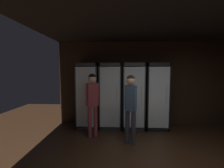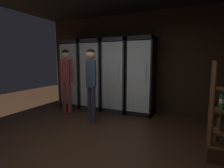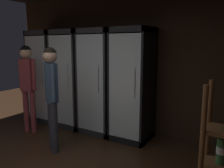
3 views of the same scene
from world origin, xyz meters
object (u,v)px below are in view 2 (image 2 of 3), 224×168
Objects in this scene: cooler_right at (142,77)px; shopper_near at (66,73)px; cooler_far_left at (76,74)px; cooler_left at (96,75)px; wine_crate_floor at (220,154)px; shopper_far at (91,77)px; cooler_center at (117,76)px.

shopper_near is (-1.90, -0.84, 0.10)m from cooler_right.
cooler_left is (0.72, -0.00, 0.00)m from cooler_far_left.
cooler_right reaches higher than wine_crate_floor.
cooler_left is at bearing 115.20° from shopper_far.
wine_crate_floor is at bearing -48.30° from cooler_right.
wine_crate_floor is at bearing -25.89° from cooler_far_left.
wine_crate_floor is (3.11, -1.86, -0.90)m from cooler_left.
shopper_near is 1.02× the size of shopper_far.
cooler_far_left and cooler_right have the same top height.
cooler_center is at bearing 142.01° from wine_crate_floor.
cooler_center is (0.73, 0.00, -0.00)m from cooler_left.
wine_crate_floor is (2.55, -0.67, -0.96)m from shopper_far.
cooler_center is (1.45, 0.00, 0.00)m from cooler_far_left.
cooler_center reaches higher than shopper_near.
cooler_far_left reaches higher than shopper_far.
cooler_center is at bearing 35.52° from shopper_near.
cooler_right is at bearing -0.01° from cooler_far_left.
cooler_far_left reaches higher than shopper_near.
cooler_right is at bearing -0.01° from cooler_left.
cooler_right is (1.45, -0.00, -0.01)m from cooler_left.
wine_crate_floor is at bearing -37.99° from cooler_center.
cooler_right is 2.65m from wine_crate_floor.
cooler_right is 5.95× the size of wine_crate_floor.
cooler_far_left is at bearing 179.99° from cooler_left.
shopper_far is 2.81m from wine_crate_floor.
cooler_right reaches higher than shopper_far.
shopper_near is at bearing -144.48° from cooler_center.
shopper_near reaches higher than shopper_far.
cooler_left is 1.45m from cooler_right.
cooler_right is (0.73, -0.00, -0.00)m from cooler_center.
cooler_center is at bearing 0.01° from cooler_far_left.
cooler_center reaches higher than shopper_far.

